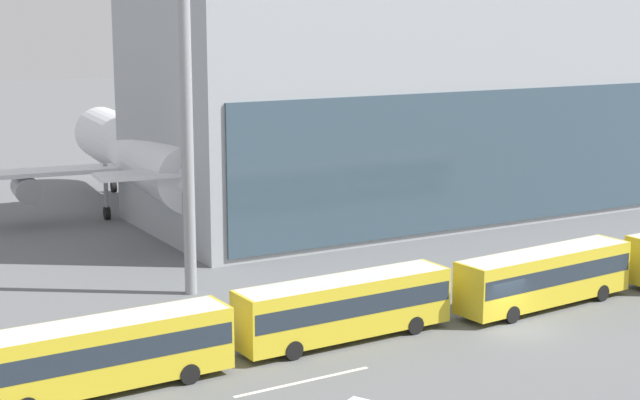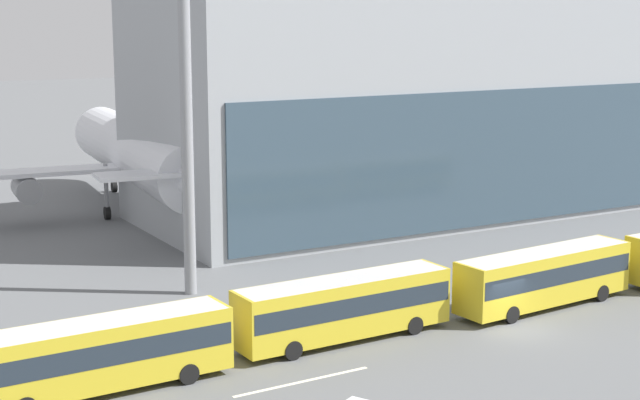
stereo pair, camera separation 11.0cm
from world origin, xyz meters
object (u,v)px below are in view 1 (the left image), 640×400
at_px(shuttle_bus_0, 101,351).
at_px(shuttle_bus_1, 345,305).
at_px(airliner_at_gate_near, 141,154).
at_px(shuttle_bus_2, 545,274).
at_px(airliner_at_gate_far, 475,119).

bearing_deg(shuttle_bus_0, shuttle_bus_1, 0.96).
bearing_deg(airliner_at_gate_near, shuttle_bus_1, -177.73).
bearing_deg(airliner_at_gate_near, shuttle_bus_2, -157.86).
height_order(airliner_at_gate_near, airliner_at_gate_far, airliner_at_gate_near).
xyz_separation_m(airliner_at_gate_near, shuttle_bus_2, (11.24, -37.79, -3.32)).
height_order(airliner_at_gate_near, shuttle_bus_2, airliner_at_gate_near).
height_order(airliner_at_gate_near, shuttle_bus_1, airliner_at_gate_near).
height_order(shuttle_bus_0, shuttle_bus_1, same).
xyz_separation_m(airliner_at_gate_near, airliner_at_gate_far, (46.38, 12.88, -0.66)).
relative_size(airliner_at_gate_far, shuttle_bus_1, 3.00).
relative_size(shuttle_bus_1, shuttle_bus_2, 0.99).
bearing_deg(shuttle_bus_2, airliner_at_gate_near, 101.83).
relative_size(airliner_at_gate_far, shuttle_bus_2, 2.98).
bearing_deg(airliner_at_gate_far, shuttle_bus_2, 135.49).
xyz_separation_m(airliner_at_gate_far, shuttle_bus_1, (-48.52, -50.00, -2.66)).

